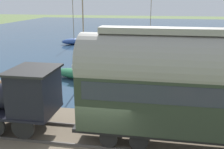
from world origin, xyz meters
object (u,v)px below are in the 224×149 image
Objects in this scene: sailboat_green at (85,73)px; rowboat_far_out at (119,96)px; rowboat_off_pier at (25,91)px; sailboat_blue at (74,41)px; rowboat_mid_harbor at (154,75)px; passenger_coach at (198,84)px; steam_locomotive at (12,95)px; sailboat_white at (150,36)px.

sailboat_green is 5.18m from rowboat_far_out.
rowboat_off_pier is (-4.13, 3.24, -0.28)m from sailboat_green.
rowboat_mid_harbor is at bearing -168.16° from sailboat_blue.
passenger_coach is at bearing 173.20° from rowboat_mid_harbor.
sailboat_green is 5.25m from rowboat_off_pier.
rowboat_mid_harbor is (11.67, -6.18, -2.10)m from steam_locomotive.
steam_locomotive reaches higher than rowboat_far_out.
passenger_coach is at bearing 177.11° from sailboat_white.
passenger_coach is 8.14m from rowboat_far_out.
passenger_coach is 30.66m from sailboat_blue.
sailboat_white is 2.66× the size of rowboat_far_out.
sailboat_blue is at bearing 34.87° from sailboat_green.
passenger_coach reaches higher than steam_locomotive.
sailboat_white is (33.40, -5.03, -1.67)m from steam_locomotive.
sailboat_white reaches higher than passenger_coach.
sailboat_white is at bearing 5.19° from passenger_coach.
sailboat_green is at bearing 160.88° from sailboat_white.
steam_locomotive is 2.12× the size of rowboat_far_out.
steam_locomotive is 33.82m from sailboat_white.
rowboat_far_out is 1.32× the size of rowboat_mid_harbor.
passenger_coach is 1.16× the size of sailboat_green.
sailboat_white is at bearing -8.56° from steam_locomotive.
rowboat_mid_harbor is at bearing -60.67° from sailboat_green.
sailboat_white reaches higher than rowboat_far_out.
rowboat_far_out is at bearing -32.18° from steam_locomotive.
sailboat_green is (10.12, 7.57, -2.79)m from passenger_coach.
sailboat_green is at bearing 89.29° from rowboat_mid_harbor.
rowboat_off_pier is (-27.41, 7.78, -0.40)m from sailboat_white.
sailboat_blue is at bearing -29.28° from rowboat_far_out.
passenger_coach is 4.99× the size of rowboat_mid_harbor.
passenger_coach reaches higher than rowboat_far_out.
sailboat_green is 3.25× the size of rowboat_far_out.
rowboat_mid_harbor is at bearing -27.91° from steam_locomotive.
steam_locomotive is at bearing -149.45° from rowboat_off_pier.
sailboat_white is 3.44× the size of rowboat_off_pier.
steam_locomotive is 0.80× the size of sailboat_white.
sailboat_white is at bearing -12.89° from rowboat_mid_harbor.
sailboat_blue is at bearing 22.23° from rowboat_mid_harbor.
sailboat_blue is 18.18m from sailboat_green.
rowboat_far_out is at bearing -81.45° from rowboat_off_pier.
rowboat_far_out is 1.29× the size of rowboat_off_pier.
passenger_coach reaches higher than rowboat_mid_harbor.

